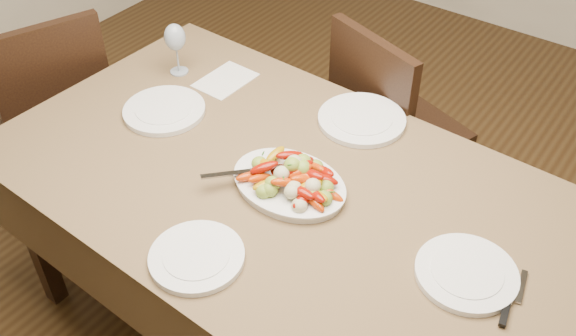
% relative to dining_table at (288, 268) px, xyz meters
% --- Properties ---
extents(dining_table, '(1.87, 1.10, 0.76)m').
position_rel_dining_table_xyz_m(dining_table, '(0.00, 0.00, 0.00)').
color(dining_table, brown).
rests_on(dining_table, ground).
extents(chair_far, '(0.53, 0.53, 0.95)m').
position_rel_dining_table_xyz_m(chair_far, '(-0.01, 0.77, 0.10)').
color(chair_far, black).
rests_on(chair_far, ground).
extents(chair_left, '(0.54, 0.54, 0.95)m').
position_rel_dining_table_xyz_m(chair_left, '(-1.23, 0.04, 0.10)').
color(chair_left, black).
rests_on(chair_left, ground).
extents(serving_platter, '(0.35, 0.27, 0.02)m').
position_rel_dining_table_xyz_m(serving_platter, '(0.01, -0.01, 0.39)').
color(serving_platter, white).
rests_on(serving_platter, dining_table).
extents(roasted_vegetables, '(0.29, 0.20, 0.09)m').
position_rel_dining_table_xyz_m(roasted_vegetables, '(0.01, -0.01, 0.45)').
color(roasted_vegetables, '#840C02').
rests_on(roasted_vegetables, serving_platter).
extents(serving_spoon, '(0.26, 0.22, 0.03)m').
position_rel_dining_table_xyz_m(serving_spoon, '(-0.05, -0.05, 0.43)').
color(serving_spoon, '#9EA0A8').
rests_on(serving_spoon, serving_platter).
extents(plate_left, '(0.27, 0.27, 0.02)m').
position_rel_dining_table_xyz_m(plate_left, '(-0.54, 0.04, 0.39)').
color(plate_left, white).
rests_on(plate_left, dining_table).
extents(plate_right, '(0.26, 0.26, 0.02)m').
position_rel_dining_table_xyz_m(plate_right, '(0.57, -0.01, 0.39)').
color(plate_right, white).
rests_on(plate_right, dining_table).
extents(plate_far, '(0.29, 0.29, 0.02)m').
position_rel_dining_table_xyz_m(plate_far, '(0.02, 0.39, 0.39)').
color(plate_far, white).
rests_on(plate_far, dining_table).
extents(plate_near, '(0.25, 0.25, 0.02)m').
position_rel_dining_table_xyz_m(plate_near, '(-0.02, -0.38, 0.39)').
color(plate_near, white).
rests_on(plate_near, dining_table).
extents(wine_glass, '(0.08, 0.08, 0.20)m').
position_rel_dining_table_xyz_m(wine_glass, '(-0.68, 0.26, 0.48)').
color(wine_glass, '#8C99A5').
rests_on(wine_glass, dining_table).
extents(menu_card, '(0.16, 0.21, 0.00)m').
position_rel_dining_table_xyz_m(menu_card, '(-0.51, 0.31, 0.38)').
color(menu_card, silver).
rests_on(menu_card, dining_table).
extents(table_knife, '(0.06, 0.20, 0.01)m').
position_rel_dining_table_xyz_m(table_knife, '(0.69, -0.02, 0.38)').
color(table_knife, '#9EA0A8').
rests_on(table_knife, dining_table).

